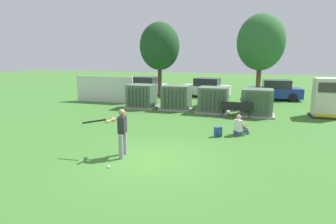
# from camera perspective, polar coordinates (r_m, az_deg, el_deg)

# --- Properties ---
(ground_plane) EXTENTS (96.00, 96.00, 0.00)m
(ground_plane) POSITION_cam_1_polar(r_m,az_deg,el_deg) (10.07, -3.64, -9.54)
(ground_plane) COLOR #3D752D
(fence_panel) EXTENTS (4.80, 0.12, 2.00)m
(fence_panel) POSITION_cam_1_polar(r_m,az_deg,el_deg) (22.39, -12.73, 4.50)
(fence_panel) COLOR silver
(fence_panel) RESTS_ON ground
(transformer_west) EXTENTS (2.10, 1.70, 1.62)m
(transformer_west) POSITION_cam_1_polar(r_m,az_deg,el_deg) (19.56, -5.35, 3.13)
(transformer_west) COLOR #9E9B93
(transformer_west) RESTS_ON ground
(transformer_mid_west) EXTENTS (2.10, 1.70, 1.62)m
(transformer_mid_west) POSITION_cam_1_polar(r_m,az_deg,el_deg) (18.88, 1.72, 2.88)
(transformer_mid_west) COLOR #9E9B93
(transformer_mid_west) RESTS_ON ground
(transformer_mid_east) EXTENTS (2.10, 1.70, 1.62)m
(transformer_mid_east) POSITION_cam_1_polar(r_m,az_deg,el_deg) (18.15, 9.15, 2.39)
(transformer_mid_east) COLOR #9E9B93
(transformer_mid_east) RESTS_ON ground
(transformer_east) EXTENTS (2.10, 1.70, 1.62)m
(transformer_east) POSITION_cam_1_polar(r_m,az_deg,el_deg) (17.75, 17.49, 1.80)
(transformer_east) COLOR #9E9B93
(transformer_east) RESTS_ON ground
(generator_enclosure) EXTENTS (1.60, 1.40, 2.30)m
(generator_enclosure) POSITION_cam_1_polar(r_m,az_deg,el_deg) (18.88, 29.34, 2.48)
(generator_enclosure) COLOR #262626
(generator_enclosure) RESTS_ON ground
(park_bench) EXTENTS (1.82, 0.51, 0.92)m
(park_bench) POSITION_cam_1_polar(r_m,az_deg,el_deg) (17.01, 13.60, 0.74)
(park_bench) COLOR black
(park_bench) RESTS_ON ground
(batter) EXTENTS (1.62, 0.74, 1.74)m
(batter) POSITION_cam_1_polar(r_m,az_deg,el_deg) (10.20, -9.50, -3.65)
(batter) COLOR gray
(batter) RESTS_ON ground
(sports_ball) EXTENTS (0.09, 0.09, 0.09)m
(sports_ball) POSITION_cam_1_polar(r_m,az_deg,el_deg) (9.54, -11.94, -10.72)
(sports_ball) COLOR white
(sports_ball) RESTS_ON ground
(seated_spectator) EXTENTS (0.73, 0.75, 0.96)m
(seated_spectator) POSITION_cam_1_polar(r_m,az_deg,el_deg) (13.30, 14.31, -2.95)
(seated_spectator) COLOR #384C75
(seated_spectator) RESTS_ON ground
(backpack) EXTENTS (0.38, 0.37, 0.44)m
(backpack) POSITION_cam_1_polar(r_m,az_deg,el_deg) (12.89, 10.10, -3.98)
(backpack) COLOR #264C8C
(backpack) RESTS_ON ground
(tree_left) EXTENTS (3.27, 3.27, 6.24)m
(tree_left) POSITION_cam_1_polar(r_m,az_deg,el_deg) (23.77, -1.69, 13.10)
(tree_left) COLOR #4C3828
(tree_left) RESTS_ON ground
(tree_center_left) EXTENTS (3.42, 3.42, 6.54)m
(tree_center_left) POSITION_cam_1_polar(r_m,az_deg,el_deg) (22.16, 18.23, 13.20)
(tree_center_left) COLOR brown
(tree_center_left) RESTS_ON ground
(parked_car_leftmost) EXTENTS (4.39, 2.33, 1.62)m
(parked_car_leftmost) POSITION_cam_1_polar(r_m,az_deg,el_deg) (26.52, -4.65, 5.26)
(parked_car_leftmost) COLOR silver
(parked_car_leftmost) RESTS_ON ground
(parked_car_left_of_center) EXTENTS (4.35, 2.24, 1.62)m
(parked_car_left_of_center) POSITION_cam_1_polar(r_m,az_deg,el_deg) (25.12, 7.66, 4.85)
(parked_car_left_of_center) COLOR silver
(parked_car_left_of_center) RESTS_ON ground
(parked_car_right_of_center) EXTENTS (4.30, 2.12, 1.62)m
(parked_car_right_of_center) POSITION_cam_1_polar(r_m,az_deg,el_deg) (24.71, 20.75, 4.10)
(parked_car_right_of_center) COLOR navy
(parked_car_right_of_center) RESTS_ON ground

